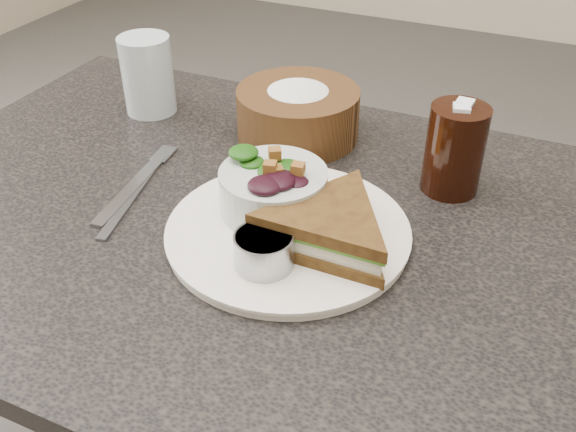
% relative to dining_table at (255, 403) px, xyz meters
% --- Properties ---
extents(dining_table, '(1.00, 0.70, 0.75)m').
position_rel_dining_table_xyz_m(dining_table, '(0.00, 0.00, 0.00)').
color(dining_table, black).
rests_on(dining_table, floor).
extents(dinner_plate, '(0.29, 0.29, 0.01)m').
position_rel_dining_table_xyz_m(dinner_plate, '(0.07, -0.03, 0.38)').
color(dinner_plate, silver).
rests_on(dinner_plate, dining_table).
extents(sandwich, '(0.19, 0.19, 0.05)m').
position_rel_dining_table_xyz_m(sandwich, '(0.13, -0.04, 0.41)').
color(sandwich, '#503715').
rests_on(sandwich, dinner_plate).
extents(salad_bowl, '(0.16, 0.16, 0.08)m').
position_rel_dining_table_xyz_m(salad_bowl, '(0.04, 0.00, 0.43)').
color(salad_bowl, '#ADB6B2').
rests_on(salad_bowl, dinner_plate).
extents(dressing_ramekin, '(0.07, 0.07, 0.04)m').
position_rel_dining_table_xyz_m(dressing_ramekin, '(0.07, -0.10, 0.41)').
color(dressing_ramekin, '#93969C').
rests_on(dressing_ramekin, dinner_plate).
extents(orange_wedge, '(0.09, 0.09, 0.03)m').
position_rel_dining_table_xyz_m(orange_wedge, '(0.10, 0.06, 0.40)').
color(orange_wedge, orange).
rests_on(orange_wedge, dinner_plate).
extents(fork, '(0.04, 0.18, 0.00)m').
position_rel_dining_table_xyz_m(fork, '(-0.16, -0.02, 0.38)').
color(fork, '#939599').
rests_on(fork, dining_table).
extents(knife, '(0.06, 0.20, 0.00)m').
position_rel_dining_table_xyz_m(knife, '(-0.15, -0.03, 0.38)').
color(knife, gray).
rests_on(knife, dining_table).
extents(bread_basket, '(0.22, 0.22, 0.10)m').
position_rel_dining_table_xyz_m(bread_basket, '(-0.02, 0.21, 0.43)').
color(bread_basket, '#573419').
rests_on(bread_basket, dining_table).
extents(cola_glass, '(0.08, 0.08, 0.13)m').
position_rel_dining_table_xyz_m(cola_glass, '(0.22, 0.16, 0.44)').
color(cola_glass, black).
rests_on(cola_glass, dining_table).
extents(water_glass, '(0.09, 0.09, 0.12)m').
position_rel_dining_table_xyz_m(water_glass, '(-0.27, 0.19, 0.44)').
color(water_glass, '#B0C1C9').
rests_on(water_glass, dining_table).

